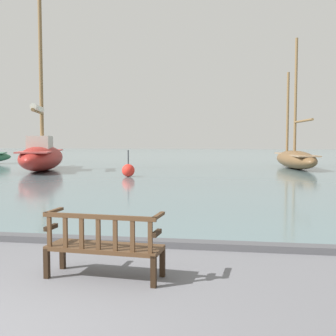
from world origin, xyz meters
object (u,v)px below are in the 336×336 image
(sailboat_outer_starboard, at_px, (42,155))
(sailboat_nearest_starboard, at_px, (295,158))
(park_bench, at_px, (104,245))
(channel_buoy, at_px, (128,170))

(sailboat_outer_starboard, bearing_deg, sailboat_nearest_starboard, 16.34)
(sailboat_outer_starboard, relative_size, sailboat_nearest_starboard, 1.31)
(park_bench, relative_size, channel_buoy, 1.23)
(channel_buoy, bearing_deg, sailboat_outer_starboard, 151.59)
(sailboat_outer_starboard, height_order, sailboat_nearest_starboard, sailboat_outer_starboard)
(sailboat_outer_starboard, height_order, channel_buoy, sailboat_outer_starboard)
(park_bench, height_order, sailboat_outer_starboard, sailboat_outer_starboard)
(sailboat_outer_starboard, relative_size, channel_buoy, 8.21)
(park_bench, bearing_deg, sailboat_nearest_starboard, 76.15)
(sailboat_outer_starboard, distance_m, sailboat_nearest_starboard, 15.94)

